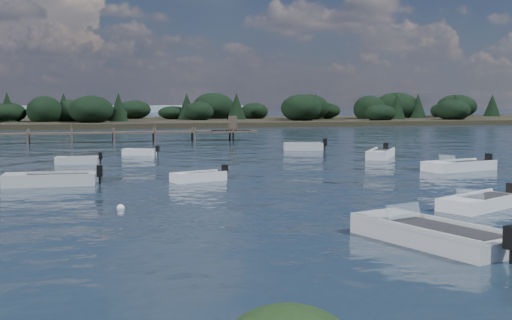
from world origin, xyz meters
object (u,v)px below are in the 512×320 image
object	(u,v)px
dinghy_extra_a	(199,179)
dinghy_mid_white_a	(482,205)
tender_far_white	(140,153)
dinghy_mid_white_b	(459,168)
dinghy_near_olive	(430,238)
tender_far_grey_b	(303,148)
dinghy_extra_b	(381,155)
tender_far_grey	(77,162)
dinghy_mid_grey	(50,182)

from	to	relation	value
dinghy_extra_a	dinghy_mid_white_a	bearing A→B (deg)	-50.42
tender_far_white	dinghy_mid_white_b	world-z (taller)	dinghy_mid_white_b
dinghy_near_olive	tender_far_grey_b	bearing A→B (deg)	76.48
dinghy_extra_a	dinghy_mid_white_b	world-z (taller)	dinghy_mid_white_b
dinghy_extra_b	dinghy_near_olive	bearing A→B (deg)	-113.42
dinghy_extra_a	tender_far_white	world-z (taller)	dinghy_extra_a
tender_far_white	dinghy_extra_a	bearing A→B (deg)	-84.87
dinghy_near_olive	dinghy_mid_white_a	xyz separation A→B (m)	(5.50, 5.30, -0.04)
tender_far_grey_b	tender_far_white	distance (m)	14.60
dinghy_mid_white_a	tender_far_grey	xyz separation A→B (m)	(-16.11, 23.43, 0.00)
dinghy_mid_white_a	tender_far_grey	bearing A→B (deg)	124.53
tender_far_white	dinghy_extra_b	distance (m)	19.12
dinghy_mid_white_b	dinghy_extra_a	bearing A→B (deg)	-176.43
dinghy_near_olive	dinghy_mid_grey	xyz separation A→B (m)	(-11.94, 17.44, -0.01)
dinghy_extra_a	tender_far_grey	world-z (taller)	dinghy_extra_a
tender_far_grey	dinghy_mid_white_b	bearing A→B (deg)	-24.67
dinghy_near_olive	dinghy_mid_white_a	size ratio (longest dim) A/B	1.24
dinghy_extra_b	dinghy_mid_white_a	size ratio (longest dim) A/B	1.04
dinghy_mid_white_b	dinghy_mid_grey	xyz separation A→B (m)	(-24.58, -0.60, 0.00)
dinghy_near_olive	dinghy_mid_grey	world-z (taller)	dinghy_near_olive
dinghy_extra_b	tender_far_grey_b	bearing A→B (deg)	109.92
dinghy_near_olive	tender_far_grey	size ratio (longest dim) A/B	1.78
dinghy_near_olive	dinghy_mid_white_a	world-z (taller)	dinghy_near_olive
dinghy_near_olive	dinghy_mid_grey	size ratio (longest dim) A/B	1.14
dinghy_extra_b	tender_far_grey	world-z (taller)	dinghy_extra_b
dinghy_extra_a	tender_far_grey	xyz separation A→B (m)	(-6.45, 11.74, -0.00)
tender_far_grey_b	tender_far_grey	size ratio (longest dim) A/B	1.21
tender_far_grey_b	dinghy_near_olive	xyz separation A→B (m)	(-8.75, -36.37, -0.01)
tender_far_grey	dinghy_extra_b	bearing A→B (deg)	-2.94
dinghy_extra_a	dinghy_mid_white_a	size ratio (longest dim) A/B	0.72
tender_far_white	dinghy_near_olive	bearing A→B (deg)	-80.59
dinghy_extra_b	dinghy_mid_grey	size ratio (longest dim) A/B	0.96
dinghy_mid_white_b	dinghy_mid_grey	size ratio (longest dim) A/B	1.06
dinghy_extra_b	dinghy_mid_white_b	size ratio (longest dim) A/B	0.91
tender_far_white	dinghy_mid_white_b	distance (m)	24.88
tender_far_grey	dinghy_mid_grey	distance (m)	11.36
dinghy_extra_b	tender_far_grey	xyz separation A→B (m)	(-22.56, 1.16, -0.03)
tender_far_white	tender_far_grey	xyz separation A→B (m)	(-4.85, -6.05, -0.00)
dinghy_extra_a	dinghy_mid_grey	xyz separation A→B (m)	(-7.77, 0.45, 0.03)
dinghy_mid_white_b	dinghy_mid_grey	distance (m)	24.59
dinghy_extra_b	dinghy_mid_white_a	xyz separation A→B (m)	(-6.44, -22.27, -0.03)
tender_far_grey_b	tender_far_grey	bearing A→B (deg)	-158.44
dinghy_mid_white_b	tender_far_white	bearing A→B (deg)	137.72
dinghy_near_olive	dinghy_mid_grey	distance (m)	21.13
tender_far_grey_b	dinghy_mid_white_a	bearing A→B (deg)	-95.97
dinghy_near_olive	dinghy_mid_white_b	xyz separation A→B (m)	(12.64, 18.03, -0.01)
dinghy_extra_a	dinghy_mid_grey	distance (m)	7.79
dinghy_mid_white_b	dinghy_mid_white_a	distance (m)	14.61
tender_far_white	dinghy_mid_white_a	size ratio (longest dim) A/B	0.64
dinghy_mid_white_b	tender_far_grey_b	bearing A→B (deg)	102.00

